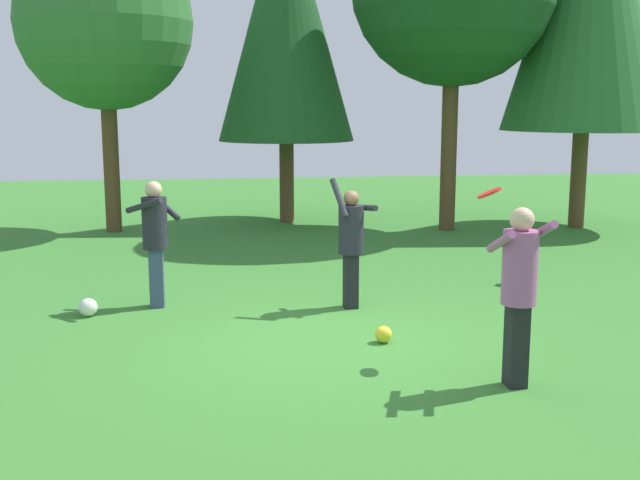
{
  "coord_description": "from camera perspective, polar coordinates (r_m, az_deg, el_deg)",
  "views": [
    {
      "loc": [
        -1.27,
        -8.74,
        2.75
      ],
      "look_at": [
        -0.01,
        0.77,
        1.05
      ],
      "focal_mm": 43.53,
      "sensor_mm": 36.0,
      "label": 1
    }
  ],
  "objects": [
    {
      "name": "ground_plane",
      "position": [
        9.25,
        0.68,
        -7.24
      ],
      "size": [
        40.0,
        40.0,
        0.0
      ],
      "primitive_type": "plane",
      "color": "#387A2D"
    },
    {
      "name": "person_thrower",
      "position": [
        10.42,
        2.29,
        0.11
      ],
      "size": [
        0.64,
        0.63,
        1.77
      ],
      "rotation": [
        0.0,
        0.0,
        -1.11
      ],
      "color": "black",
      "rests_on": "ground_plane"
    },
    {
      "name": "person_catcher",
      "position": [
        7.72,
        14.44,
        -2.93
      ],
      "size": [
        0.48,
        0.6,
        1.78
      ],
      "rotation": [
        0.0,
        0.0,
        1.56
      ],
      "color": "black",
      "rests_on": "ground_plane"
    },
    {
      "name": "person_bystander",
      "position": [
        10.68,
        -12.03,
        0.52
      ],
      "size": [
        0.74,
        0.72,
        1.72
      ],
      "rotation": [
        0.0,
        0.0,
        -0.61
      ],
      "color": "#38476B",
      "rests_on": "ground_plane"
    },
    {
      "name": "frisbee",
      "position": [
        8.45,
        12.36,
        3.41
      ],
      "size": [
        0.33,
        0.34,
        0.13
      ],
      "color": "red"
    },
    {
      "name": "ball_white",
      "position": [
        10.59,
        -16.69,
        -4.73
      ],
      "size": [
        0.25,
        0.25,
        0.25
      ],
      "primitive_type": "sphere",
      "color": "white",
      "rests_on": "ground_plane"
    },
    {
      "name": "ball_yellow",
      "position": [
        9.1,
        4.69,
        -6.93
      ],
      "size": [
        0.2,
        0.2,
        0.2
      ],
      "primitive_type": "sphere",
      "color": "yellow",
      "rests_on": "ground_plane"
    },
    {
      "name": "ball_blue",
      "position": [
        12.23,
        13.85,
        -2.61
      ],
      "size": [
        0.26,
        0.26,
        0.26
      ],
      "primitive_type": "sphere",
      "color": "blue",
      "rests_on": "ground_plane"
    },
    {
      "name": "tree_center",
      "position": [
        18.09,
        -2.55,
        16.0
      ],
      "size": [
        3.1,
        3.1,
        7.41
      ],
      "color": "brown",
      "rests_on": "ground_plane"
    },
    {
      "name": "tree_left",
      "position": [
        17.27,
        -15.55,
        15.13
      ],
      "size": [
        3.65,
        3.65,
        6.23
      ],
      "color": "brown",
      "rests_on": "ground_plane"
    }
  ]
}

